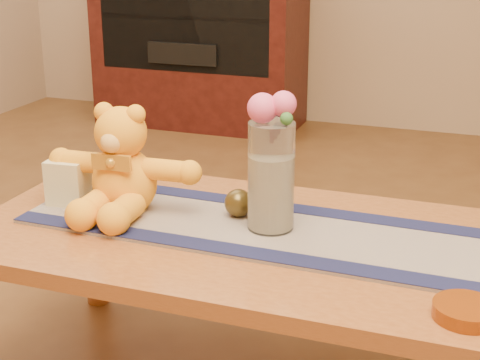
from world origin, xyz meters
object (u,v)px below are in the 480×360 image
(bronze_ball, at_px, (238,203))
(teddy_bear, at_px, (123,160))
(pillar_candle, at_px, (70,180))
(glass_vase, at_px, (271,177))
(amber_dish, at_px, (466,311))

(bronze_ball, bearing_deg, teddy_bear, -170.48)
(pillar_candle, xyz_separation_m, glass_vase, (0.55, 0.01, 0.07))
(teddy_bear, xyz_separation_m, amber_dish, (0.86, -0.26, -0.12))
(teddy_bear, xyz_separation_m, glass_vase, (0.39, 0.00, 0.00))
(teddy_bear, relative_size, bronze_ball, 5.49)
(teddy_bear, relative_size, pillar_candle, 3.27)
(bronze_ball, relative_size, amber_dish, 0.55)
(glass_vase, relative_size, bronze_ball, 3.73)
(bronze_ball, bearing_deg, pillar_candle, -173.17)
(teddy_bear, distance_m, glass_vase, 0.39)
(pillar_candle, height_order, glass_vase, glass_vase)
(pillar_candle, distance_m, bronze_ball, 0.45)
(teddy_bear, bearing_deg, pillar_candle, 179.18)
(teddy_bear, relative_size, amber_dish, 3.04)
(teddy_bear, xyz_separation_m, bronze_ball, (0.29, 0.05, -0.09))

